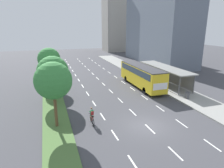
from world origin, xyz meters
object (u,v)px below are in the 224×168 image
(bus_shelter, at_px, (166,74))
(median_tree_nearest, at_px, (53,81))
(median_tree_third, at_px, (49,59))
(bus, at_px, (141,74))
(trash_bin, at_px, (187,95))
(median_tree_second, at_px, (53,72))
(cyclist, at_px, (92,116))

(bus_shelter, bearing_deg, median_tree_nearest, -152.45)
(median_tree_third, bearing_deg, bus, -16.43)
(median_tree_nearest, distance_m, trash_bin, 17.36)
(trash_bin, bearing_deg, median_tree_second, 165.28)
(bus, relative_size, median_tree_third, 1.86)
(bus, bearing_deg, median_tree_second, -168.29)
(median_tree_second, relative_size, trash_bin, 6.78)
(cyclist, xyz_separation_m, median_tree_nearest, (-3.34, 0.42, 3.79))
(bus, xyz_separation_m, median_tree_third, (-13.54, 3.99, 2.42))
(median_tree_nearest, height_order, median_tree_third, median_tree_nearest)
(cyclist, xyz_separation_m, median_tree_third, (-3.36, 13.93, 3.70))
(bus, relative_size, cyclist, 6.20)
(cyclist, xyz_separation_m, median_tree_second, (-3.15, 7.18, 3.16))
(median_tree_second, bearing_deg, median_tree_nearest, -91.66)
(bus_shelter, bearing_deg, median_tree_second, -171.81)
(bus, distance_m, median_tree_third, 14.32)
(bus, height_order, median_tree_nearest, median_tree_nearest)
(bus_shelter, bearing_deg, cyclist, -146.11)
(bus, distance_m, trash_bin, 7.93)
(median_tree_nearest, relative_size, trash_bin, 7.28)
(median_tree_third, xyz_separation_m, trash_bin, (16.74, -11.09, -3.91))
(cyclist, distance_m, trash_bin, 13.68)
(bus, relative_size, median_tree_nearest, 1.83)
(bus_shelter, xyz_separation_m, cyclist, (-14.46, -9.71, -1.08))
(median_tree_second, xyz_separation_m, trash_bin, (16.52, -4.34, -3.38))
(bus_shelter, distance_m, bus, 4.29)
(median_tree_third, height_order, trash_bin, median_tree_third)
(bus, distance_m, median_tree_nearest, 16.72)
(bus_shelter, distance_m, median_tree_nearest, 20.26)
(median_tree_third, distance_m, trash_bin, 20.46)
(bus_shelter, relative_size, trash_bin, 14.25)
(median_tree_nearest, bearing_deg, trash_bin, 8.22)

